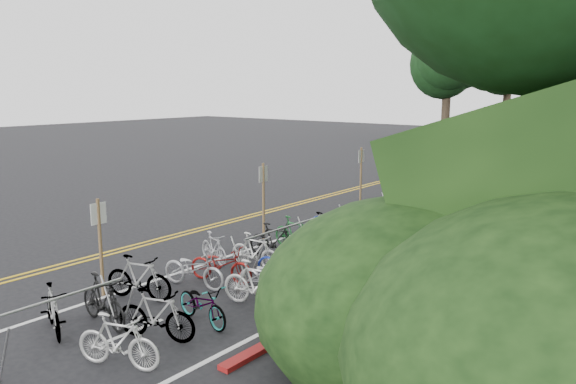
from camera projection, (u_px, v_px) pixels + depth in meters
name	position (u px, v px, depth m)	size (l,w,h in m)	color
ground	(122.00, 275.00, 14.74)	(120.00, 120.00, 0.00)	black
road_markings	(349.00, 212.00, 22.13)	(7.47, 80.00, 0.01)	gold
red_curb	(494.00, 221.00, 20.50)	(0.25, 28.00, 0.10)	maroon
bike_rack_front	(62.00, 314.00, 10.18)	(1.13, 2.58, 1.15)	#979798
bike_racks_rest	(437.00, 188.00, 22.77)	(1.14, 23.00, 1.17)	#979798
signpost_near	(100.00, 241.00, 13.08)	(0.08, 0.40, 2.34)	brown
signposts_rest	(396.00, 166.00, 24.90)	(0.08, 18.40, 2.50)	brown
bike_front	(214.00, 248.00, 15.72)	(1.44, 0.41, 0.87)	#9E9EA3
bike_valet	(264.00, 259.00, 14.51)	(3.42, 12.88, 1.08)	slate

